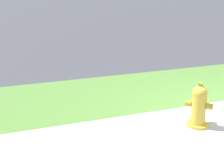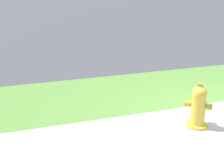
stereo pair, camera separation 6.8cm
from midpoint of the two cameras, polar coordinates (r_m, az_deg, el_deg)
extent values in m
cube|color=#568438|center=(6.73, 11.83, -0.12)|extent=(18.00, 2.27, 0.01)
cylinder|color=gold|center=(4.85, 14.90, -7.20)|extent=(0.33, 0.33, 0.05)
cylinder|color=gold|center=(4.75, 15.15, -4.33)|extent=(0.21, 0.21, 0.47)
sphere|color=gold|center=(4.67, 15.38, -1.64)|extent=(0.22, 0.22, 0.22)
cube|color=#B29323|center=(4.63, 15.51, -0.13)|extent=(0.08, 0.08, 0.06)
cylinder|color=#B29323|center=(4.75, 13.42, -3.43)|extent=(0.13, 0.13, 0.09)
cylinder|color=#B29323|center=(4.71, 17.01, -3.95)|extent=(0.13, 0.13, 0.09)
cylinder|color=#B29323|center=(4.87, 15.57, -3.08)|extent=(0.16, 0.16, 0.12)
camera|label=1|loc=(0.03, -90.37, -0.12)|focal=50.00mm
camera|label=2|loc=(0.03, 89.63, 0.12)|focal=50.00mm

